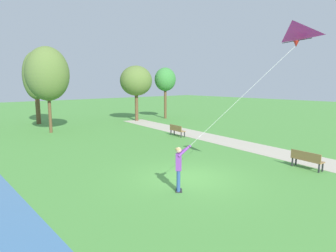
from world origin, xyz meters
name	(u,v)px	position (x,y,z in m)	size (l,w,h in m)	color
ground_plane	(189,178)	(0.00, 0.00, 0.00)	(120.00, 120.00, 0.00)	#4C8E3D
walkway_path	(247,146)	(7.45, 2.00, 0.01)	(2.40, 32.00, 0.02)	#B7AD99
person_kite_flyer	(179,165)	(-1.38, -0.82, 1.05)	(0.60, 0.58, 1.83)	#232328
flying_kite	(292,34)	(1.47, -3.51, 5.82)	(3.06, 3.21, 4.49)	#E02D9E
park_bench_near_walkway	(307,159)	(5.23, -2.78, 0.51)	(0.61, 1.54, 0.88)	olive
park_bench_far_walkway	(177,130)	(6.41, 7.65, 0.51)	(0.61, 1.54, 0.88)	olive
tree_lakeside_near	(136,81)	(9.37, 17.27, 4.31)	(3.56, 3.17, 5.94)	brown
tree_treeline_center	(165,80)	(13.12, 16.83, 4.45)	(2.59, 2.18, 5.84)	brown
tree_lakeside_far	(36,76)	(0.51, 21.85, 4.74)	(2.49, 2.25, 7.16)	brown
tree_treeline_left	(48,74)	(-0.38, 15.84, 4.83)	(3.48, 3.07, 7.04)	brown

